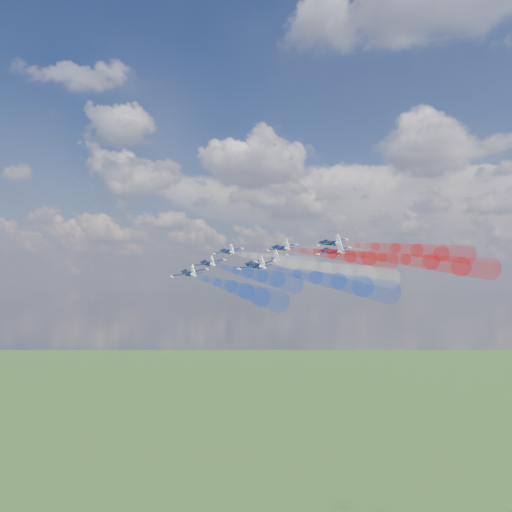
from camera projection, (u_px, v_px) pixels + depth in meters
The scene contains 16 objects.
jet_lead at pixel (227, 252), 179.39m from camera, with size 10.28×12.85×3.43m, color black, non-canonical shape.
trail_lead at pixel (266, 258), 152.74m from camera, with size 4.28×47.49×4.28m, color white, non-canonical shape.
jet_inner_left at pixel (208, 264), 161.54m from camera, with size 10.28×12.85×3.43m, color black, non-canonical shape.
trail_inner_left at pixel (248, 273), 134.89m from camera, with size 4.28×47.49×4.28m, color blue, non-canonical shape.
jet_inner_right at pixel (281, 248), 170.05m from camera, with size 10.28×12.85×3.43m, color black, non-canonical shape.
trail_inner_right at pixel (333, 254), 143.39m from camera, with size 4.28×47.49×4.28m, color red, non-canonical shape.
jet_outer_left at pixel (189, 273), 146.54m from camera, with size 10.28×12.85×3.43m, color black, non-canonical shape.
trail_outer_left at pixel (230, 286), 119.89m from camera, with size 4.28×47.49×4.28m, color blue, non-canonical shape.
jet_center_third at pixel (270, 259), 154.26m from camera, with size 10.28×12.85×3.43m, color black, non-canonical shape.
trail_center_third at pixel (326, 268), 127.61m from camera, with size 4.28×47.49×4.28m, color white, non-canonical shape.
jet_outer_right at pixel (330, 243), 162.10m from camera, with size 10.28×12.85×3.43m, color black, non-canonical shape.
trail_outer_right at pixel (395, 248), 135.44m from camera, with size 4.28×47.49×4.28m, color red, non-canonical shape.
jet_rear_left at pixel (255, 266), 138.05m from camera, with size 10.28×12.85×3.43m, color black, non-canonical shape.
trail_rear_left at pixel (316, 278), 111.39m from camera, with size 4.28×47.49×4.28m, color blue, non-canonical shape.
jet_rear_right at pixel (332, 252), 146.66m from camera, with size 10.28×12.85×3.43m, color black, non-canonical shape.
trail_rear_right at pixel (405, 260), 120.01m from camera, with size 4.28×47.49×4.28m, color red, non-canonical shape.
Camera 1 is at (87.77, -156.10, 120.51)m, focal length 38.80 mm.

